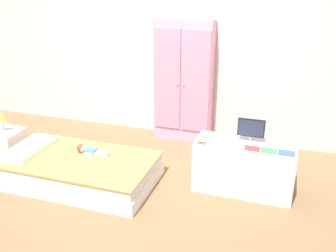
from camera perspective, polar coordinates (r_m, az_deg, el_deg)
name	(u,v)px	position (r m, az deg, el deg)	size (l,w,h in m)	color
ground_plane	(124,186)	(4.13, -6.71, -9.12)	(10.00, 10.00, 0.02)	brown
back_wall	(169,37)	(5.06, 0.22, 13.41)	(6.40, 0.05, 2.70)	silver
bed	(79,170)	(4.23, -13.37, -6.52)	(1.65, 0.92, 0.28)	white
pillow	(30,148)	(4.50, -20.39, -3.18)	(0.32, 0.66, 0.06)	white
doll	(87,150)	(4.25, -12.28, -3.59)	(0.39, 0.13, 0.10)	#4C84C6
nightstand	(7,145)	(4.96, -23.36, -2.70)	(0.37, 0.37, 0.38)	white
table_lamp	(2,117)	(4.83, -24.01, 1.20)	(0.13, 0.13, 0.25)	#B7B2AD
wardrobe	(184,82)	(4.94, 2.38, 6.75)	(0.76, 0.27, 1.61)	#E599BC
tv_stand	(244,167)	(3.98, 11.47, -6.19)	(1.01, 0.42, 0.53)	silver
tv_monitor	(251,129)	(3.87, 12.57, -0.44)	(0.27, 0.10, 0.25)	#99999E
rocking_horse_toy	(202,139)	(3.78, 5.22, -2.03)	(0.09, 0.04, 0.11)	#8E6642
book_red	(252,148)	(3.77, 12.74, -3.37)	(0.15, 0.10, 0.01)	#CC3838
book_green	(269,151)	(3.76, 15.14, -3.66)	(0.16, 0.11, 0.01)	#429E51
book_blue	(287,153)	(3.76, 17.68, -3.96)	(0.16, 0.11, 0.01)	blue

